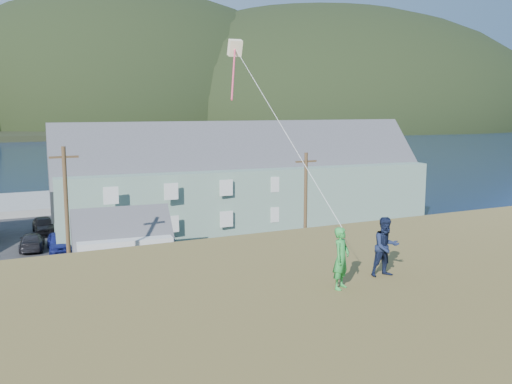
{
  "coord_description": "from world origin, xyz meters",
  "views": [
    {
      "loc": [
        -6.71,
        -31.94,
        12.11
      ],
      "look_at": [
        2.59,
        -12.43,
        8.8
      ],
      "focal_mm": 40.0,
      "sensor_mm": 36.0,
      "label": 1
    }
  ],
  "objects_px": {
    "shed_white": "(123,242)",
    "kite_flyer_green": "(341,258)",
    "lodge": "(244,179)",
    "kite_flyer_navy": "(386,247)"
  },
  "relations": [
    {
      "from": "shed_white",
      "to": "kite_flyer_green",
      "type": "relative_size",
      "value": 4.43
    },
    {
      "from": "shed_white",
      "to": "kite_flyer_green",
      "type": "distance_m",
      "value": 29.11
    },
    {
      "from": "shed_white",
      "to": "kite_flyer_green",
      "type": "xyz_separation_m",
      "value": [
        -0.22,
        -28.51,
        5.86
      ]
    },
    {
      "from": "shed_white",
      "to": "kite_flyer_navy",
      "type": "distance_m",
      "value": 28.76
    },
    {
      "from": "lodge",
      "to": "kite_flyer_navy",
      "type": "relative_size",
      "value": 21.23
    },
    {
      "from": "lodge",
      "to": "kite_flyer_green",
      "type": "xyz_separation_m",
      "value": [
        -14.44,
        -38.44,
        3.16
      ]
    },
    {
      "from": "lodge",
      "to": "kite_flyer_green",
      "type": "distance_m",
      "value": 41.19
    },
    {
      "from": "shed_white",
      "to": "kite_flyer_green",
      "type": "bearing_deg",
      "value": -85.26
    },
    {
      "from": "shed_white",
      "to": "kite_flyer_navy",
      "type": "relative_size",
      "value": 4.3
    },
    {
      "from": "lodge",
      "to": "kite_flyer_green",
      "type": "height_order",
      "value": "lodge"
    }
  ]
}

